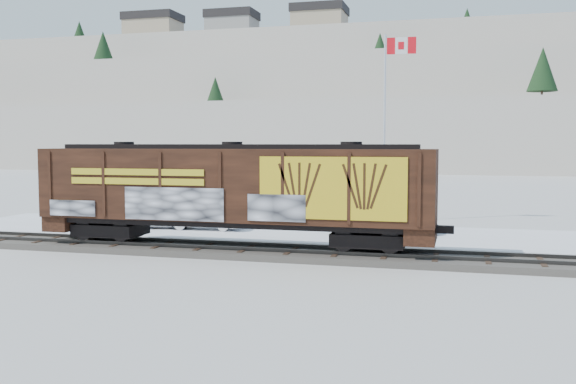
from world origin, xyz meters
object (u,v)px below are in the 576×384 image
(flagpole, at_px, (386,154))
(car_silver, at_px, (159,216))
(car_dark, at_px, (387,219))
(hopper_railcar, at_px, (232,189))
(car_white, at_px, (206,217))

(flagpole, bearing_deg, car_silver, -151.90)
(car_silver, height_order, car_dark, car_dark)
(flagpole, distance_m, car_silver, 14.19)
(hopper_railcar, bearing_deg, car_dark, 52.03)
(hopper_railcar, xyz_separation_m, flagpole, (5.20, 13.24, 1.35))
(car_white, bearing_deg, car_dark, -87.70)
(flagpole, relative_size, car_dark, 2.11)
(car_silver, bearing_deg, car_dark, -98.68)
(hopper_railcar, distance_m, car_dark, 9.85)
(hopper_railcar, distance_m, car_white, 8.29)
(car_silver, xyz_separation_m, car_dark, (12.86, 0.84, 0.12))
(car_white, height_order, car_dark, car_dark)
(car_dark, bearing_deg, flagpole, -14.00)
(car_dark, bearing_deg, car_white, 72.64)
(car_silver, xyz_separation_m, car_white, (2.84, 0.13, 0.04))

